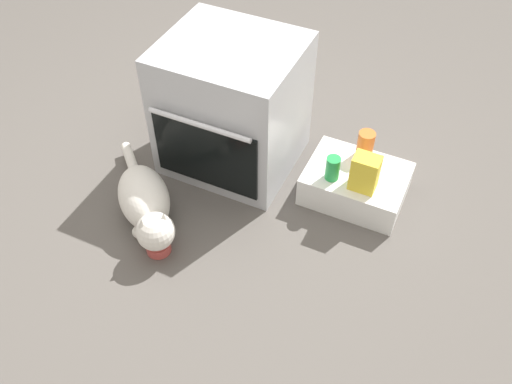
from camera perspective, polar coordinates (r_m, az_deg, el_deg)
ground at (r=2.63m, az=-4.81°, el=-2.60°), size 8.00×8.00×0.00m
oven at (r=2.70m, az=-2.47°, el=8.78°), size 0.62×0.60×0.66m
pantry_cabinet at (r=2.70m, az=10.20°, el=0.85°), size 0.47×0.35×0.16m
food_bowl at (r=2.51m, az=-10.02°, el=-5.49°), size 0.11×0.11×0.07m
cat at (r=2.55m, az=-11.26°, el=-1.15°), size 0.61×0.59×0.25m
soda_can at (r=2.56m, az=7.89°, el=2.44°), size 0.07×0.07×0.12m
snack_bag at (r=2.52m, az=11.14°, el=1.95°), size 0.12×0.09×0.18m
sauce_jar at (r=2.69m, az=11.19°, el=4.80°), size 0.08×0.08×0.14m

